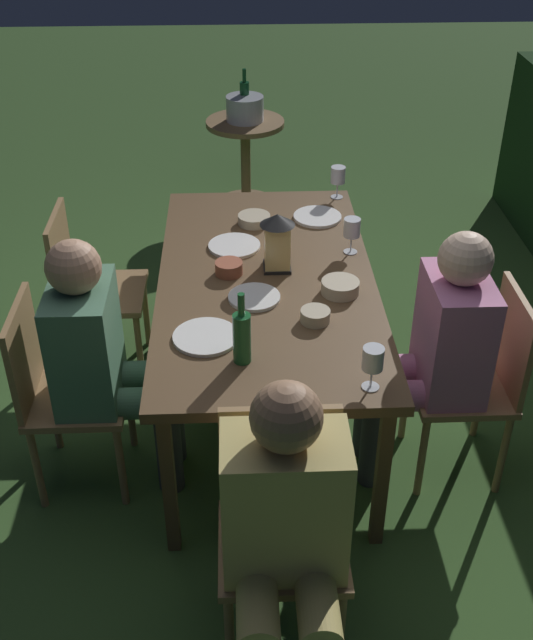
{
  "coord_description": "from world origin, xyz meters",
  "views": [
    {
      "loc": [
        2.93,
        -0.13,
        2.47
      ],
      "look_at": [
        0.0,
        0.0,
        0.52
      ],
      "focal_mm": 43.69,
      "sensor_mm": 36.0,
      "label": 1
    }
  ],
  "objects_px": {
    "plate_b": "(234,246)",
    "ice_bucket": "(245,107)",
    "chair_side_left_b": "(60,387)",
    "plate_d": "(317,217)",
    "dining_table": "(266,288)",
    "side_table": "(245,149)",
    "person_in_green": "(103,356)",
    "wine_glass_c": "(373,361)",
    "chair_side_right_b": "(478,376)",
    "person_in_mustard": "(286,534)",
    "chair_side_left_a": "(89,285)",
    "wine_glass_a": "(352,229)",
    "bowl_bread": "(340,287)",
    "bowl_salad": "(254,219)",
    "lantern_centerpiece": "(277,239)",
    "plate_c": "(206,337)",
    "person_in_pink": "(436,347)",
    "bowl_olives": "(315,315)",
    "wine_glass_b": "(338,176)",
    "plate_a": "(254,297)",
    "chair_head_far": "(281,519)",
    "green_bottle_on_table": "(242,336)"
  },
  "relations": [
    {
      "from": "dining_table",
      "to": "side_table",
      "type": "height_order",
      "value": "dining_table"
    },
    {
      "from": "plate_b",
      "to": "bowl_olives",
      "type": "xyz_separation_m",
      "value": [
        0.64,
        0.32,
        0.02
      ]
    },
    {
      "from": "chair_side_left_b",
      "to": "wine_glass_a",
      "type": "bearing_deg",
      "value": 116.12
    },
    {
      "from": "person_in_green",
      "to": "ice_bucket",
      "type": "distance_m",
      "value": 2.83
    },
    {
      "from": "chair_side_left_b",
      "to": "chair_side_right_b",
      "type": "bearing_deg",
      "value": 90.0
    },
    {
      "from": "chair_side_left_b",
      "to": "plate_c",
      "type": "distance_m",
      "value": 0.67
    },
    {
      "from": "wine_glass_a",
      "to": "plate_d",
      "type": "xyz_separation_m",
      "value": [
        -0.36,
        -0.12,
        -0.11
      ]
    },
    {
      "from": "plate_b",
      "to": "wine_glass_b",
      "type": "bearing_deg",
      "value": 134.37
    },
    {
      "from": "chair_side_right_b",
      "to": "plate_a",
      "type": "relative_size",
      "value": 3.98
    },
    {
      "from": "chair_side_right_b",
      "to": "bowl_salad",
      "type": "xyz_separation_m",
      "value": [
        -0.93,
        -0.9,
        0.28
      ]
    },
    {
      "from": "chair_side_left_b",
      "to": "chair_head_far",
      "type": "bearing_deg",
      "value": 49.29
    },
    {
      "from": "person_in_mustard",
      "to": "wine_glass_a",
      "type": "height_order",
      "value": "person_in_mustard"
    },
    {
      "from": "person_in_pink",
      "to": "bowl_bread",
      "type": "bearing_deg",
      "value": -125.97
    },
    {
      "from": "plate_b",
      "to": "ice_bucket",
      "type": "bearing_deg",
      "value": 177.52
    },
    {
      "from": "wine_glass_b",
      "to": "bowl_bread",
      "type": "distance_m",
      "value": 0.97
    },
    {
      "from": "chair_side_left_b",
      "to": "bowl_bread",
      "type": "relative_size",
      "value": 5.41
    },
    {
      "from": "wine_glass_b",
      "to": "plate_b",
      "type": "distance_m",
      "value": 0.77
    },
    {
      "from": "bowl_bread",
      "to": "bowl_salad",
      "type": "relative_size",
      "value": 1.01
    },
    {
      "from": "lantern_centerpiece",
      "to": "wine_glass_c",
      "type": "height_order",
      "value": "lantern_centerpiece"
    },
    {
      "from": "person_in_green",
      "to": "plate_b",
      "type": "distance_m",
      "value": 0.88
    },
    {
      "from": "dining_table",
      "to": "chair_side_left_b",
      "type": "relative_size",
      "value": 2.07
    },
    {
      "from": "chair_side_left_a",
      "to": "person_in_pink",
      "type": "height_order",
      "value": "person_in_pink"
    },
    {
      "from": "chair_side_left_b",
      "to": "person_in_mustard",
      "type": "bearing_deg",
      "value": 42.61
    },
    {
      "from": "wine_glass_b",
      "to": "side_table",
      "type": "height_order",
      "value": "wine_glass_b"
    },
    {
      "from": "wine_glass_b",
      "to": "wine_glass_c",
      "type": "xyz_separation_m",
      "value": [
        1.6,
        -0.07,
        0.0
      ]
    },
    {
      "from": "dining_table",
      "to": "person_in_pink",
      "type": "relative_size",
      "value": 1.56
    },
    {
      "from": "chair_side_right_b",
      "to": "person_in_pink",
      "type": "distance_m",
      "value": 0.25
    },
    {
      "from": "person_in_mustard",
      "to": "ice_bucket",
      "type": "bearing_deg",
      "value": -179.25
    },
    {
      "from": "bowl_olives",
      "to": "plate_b",
      "type": "bearing_deg",
      "value": -153.53
    },
    {
      "from": "chair_head_far",
      "to": "plate_c",
      "type": "relative_size",
      "value": 3.39
    },
    {
      "from": "wine_glass_b",
      "to": "person_in_pink",
      "type": "bearing_deg",
      "value": 12.14
    },
    {
      "from": "wine_glass_c",
      "to": "chair_side_right_b",
      "type": "bearing_deg",
      "value": 125.65
    },
    {
      "from": "dining_table",
      "to": "plate_a",
      "type": "relative_size",
      "value": 8.23
    },
    {
      "from": "chair_side_right_b",
      "to": "chair_side_left_a",
      "type": "bearing_deg",
      "value": -115.11
    },
    {
      "from": "chair_side_left_b",
      "to": "lantern_centerpiece",
      "type": "relative_size",
      "value": 3.28
    },
    {
      "from": "wine_glass_a",
      "to": "wine_glass_b",
      "type": "relative_size",
      "value": 1.0
    },
    {
      "from": "side_table",
      "to": "ice_bucket",
      "type": "relative_size",
      "value": 1.84
    },
    {
      "from": "chair_side_left_a",
      "to": "bowl_bread",
      "type": "xyz_separation_m",
      "value": [
        0.55,
        1.17,
        0.29
      ]
    },
    {
      "from": "chair_side_left_a",
      "to": "plate_b",
      "type": "bearing_deg",
      "value": 80.53
    },
    {
      "from": "chair_side_left_a",
      "to": "chair_side_right_b",
      "type": "bearing_deg",
      "value": 64.89
    },
    {
      "from": "chair_side_left_b",
      "to": "side_table",
      "type": "xyz_separation_m",
      "value": [
        -2.76,
        0.81,
        -0.06
      ]
    },
    {
      "from": "chair_side_right_b",
      "to": "side_table",
      "type": "bearing_deg",
      "value": -161.71
    },
    {
      "from": "person_in_pink",
      "to": "green_bottle_on_table",
      "type": "xyz_separation_m",
      "value": [
        0.2,
        -0.78,
        0.22
      ]
    },
    {
      "from": "person_in_pink",
      "to": "lantern_centerpiece",
      "type": "distance_m",
      "value": 0.82
    },
    {
      "from": "chair_side_left_b",
      "to": "plate_d",
      "type": "bearing_deg",
      "value": 130.54
    },
    {
      "from": "wine_glass_b",
      "to": "plate_d",
      "type": "bearing_deg",
      "value": -27.49
    },
    {
      "from": "person_in_green",
      "to": "side_table",
      "type": "relative_size",
      "value": 1.82
    },
    {
      "from": "plate_c",
      "to": "person_in_mustard",
      "type": "bearing_deg",
      "value": 16.02
    },
    {
      "from": "wine_glass_b",
      "to": "ice_bucket",
      "type": "distance_m",
      "value": 1.61
    },
    {
      "from": "dining_table",
      "to": "lantern_centerpiece",
      "type": "bearing_deg",
      "value": 147.28
    }
  ]
}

